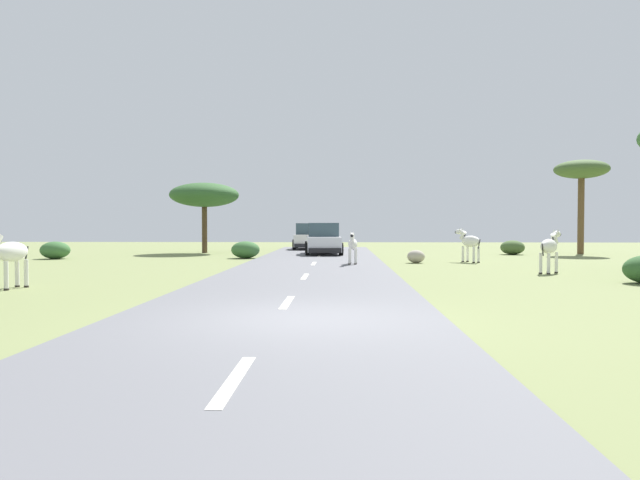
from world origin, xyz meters
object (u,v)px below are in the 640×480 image
at_px(bush_0, 55,250).
at_px(tree_1, 581,172).
at_px(car_1, 309,237).
at_px(rock_3, 416,257).
at_px(bush_1, 513,247).
at_px(zebra_0, 353,244).
at_px(zebra_2, 550,247).
at_px(tree_2, 204,195).
at_px(zebra_3, 469,242).
at_px(zebra_1, 9,253).
at_px(car_0, 323,240).
at_px(bush_3, 245,250).

bearing_deg(bush_0, tree_1, 11.37).
bearing_deg(car_1, rock_3, 111.21).
bearing_deg(tree_1, bush_1, -169.91).
height_order(zebra_0, zebra_2, zebra_2).
bearing_deg(tree_1, zebra_0, -144.30).
distance_m(tree_1, bush_0, 28.83).
relative_size(zebra_0, bush_0, 1.02).
height_order(bush_0, rock_3, bush_0).
bearing_deg(rock_3, tree_2, 143.25).
relative_size(zebra_3, bush_0, 1.09).
xyz_separation_m(zebra_1, tree_1, (22.52, 18.69, 3.77)).
relative_size(zebra_1, rock_3, 2.19).
bearing_deg(car_0, zebra_3, 134.32).
xyz_separation_m(zebra_3, rock_3, (-2.46, -0.56, -0.64)).
height_order(bush_3, rock_3, bush_3).
relative_size(zebra_0, tree_1, 0.27).
xyz_separation_m(car_1, tree_2, (-5.98, -4.71, 2.60)).
height_order(zebra_0, zebra_1, zebra_1).
relative_size(zebra_0, car_0, 0.33).
bearing_deg(car_1, tree_1, 160.73).
bearing_deg(tree_1, rock_3, -142.46).
bearing_deg(tree_1, zebra_3, -136.98).
xyz_separation_m(zebra_0, car_0, (-1.47, 8.08, -0.02)).
bearing_deg(bush_0, zebra_0, -15.11).
bearing_deg(zebra_3, car_1, 92.55).
xyz_separation_m(tree_1, bush_3, (-18.61, -4.80, -4.30)).
distance_m(bush_3, rock_3, 8.74).
distance_m(zebra_0, car_0, 8.22).
bearing_deg(zebra_2, zebra_0, -167.95).
distance_m(car_1, tree_1, 17.24).
bearing_deg(car_0, bush_1, -179.92).
height_order(car_1, rock_3, car_1).
distance_m(zebra_1, tree_2, 19.35).
relative_size(tree_1, bush_3, 3.78).
distance_m(zebra_1, zebra_2, 16.85).
distance_m(tree_1, rock_3, 13.96).
height_order(zebra_0, bush_1, zebra_0).
relative_size(car_0, bush_0, 3.11).
relative_size(car_0, bush_3, 3.11).
xyz_separation_m(car_0, tree_2, (-7.16, 1.98, 2.60)).
relative_size(zebra_0, zebra_2, 0.94).
height_order(tree_1, bush_0, tree_1).
distance_m(bush_0, bush_3, 9.38).
xyz_separation_m(zebra_3, bush_3, (-10.57, 2.70, -0.50)).
xyz_separation_m(zebra_1, bush_1, (18.43, 17.96, -0.55)).
bearing_deg(tree_2, zebra_3, -29.88).
bearing_deg(tree_1, car_0, -174.26).
bearing_deg(zebra_1, car_0, -104.31).
bearing_deg(bush_1, zebra_0, -136.23).
bearing_deg(car_0, tree_1, -178.24).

